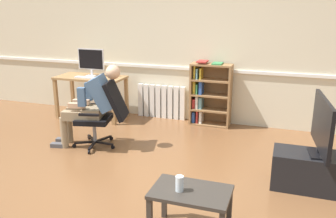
{
  "coord_description": "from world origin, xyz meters",
  "views": [
    {
      "loc": [
        1.57,
        -3.3,
        2.0
      ],
      "look_at": [
        0.15,
        0.85,
        0.7
      ],
      "focal_mm": 38.11,
      "sensor_mm": 36.0,
      "label": 1
    }
  ],
  "objects_px": {
    "office_chair": "(104,112)",
    "drinking_glass": "(180,184)",
    "computer_mouse": "(100,78)",
    "computer_desk": "(91,83)",
    "tv_screen": "(322,126)",
    "bookshelf": "(208,94)",
    "tv_stand": "(316,172)",
    "imac_monitor": "(91,60)",
    "coffee_table": "(191,198)",
    "person_seated": "(92,103)",
    "keyboard": "(85,77)",
    "radiator": "(161,102)"
  },
  "relations": [
    {
      "from": "imac_monitor",
      "to": "tv_stand",
      "type": "bearing_deg",
      "value": -23.23
    },
    {
      "from": "imac_monitor",
      "to": "computer_mouse",
      "type": "distance_m",
      "value": 0.43
    },
    {
      "from": "bookshelf",
      "to": "radiator",
      "type": "bearing_deg",
      "value": 173.52
    },
    {
      "from": "person_seated",
      "to": "office_chair",
      "type": "bearing_deg",
      "value": 90.0
    },
    {
      "from": "computer_desk",
      "to": "computer_mouse",
      "type": "bearing_deg",
      "value": -23.86
    },
    {
      "from": "bookshelf",
      "to": "radiator",
      "type": "xyz_separation_m",
      "value": [
        -0.87,
        0.1,
        -0.23
      ]
    },
    {
      "from": "computer_mouse",
      "to": "drinking_glass",
      "type": "height_order",
      "value": "computer_mouse"
    },
    {
      "from": "computer_mouse",
      "to": "bookshelf",
      "type": "distance_m",
      "value": 1.86
    },
    {
      "from": "computer_desk",
      "to": "radiator",
      "type": "height_order",
      "value": "computer_desk"
    },
    {
      "from": "computer_mouse",
      "to": "radiator",
      "type": "xyz_separation_m",
      "value": [
        0.93,
        0.51,
        -0.47
      ]
    },
    {
      "from": "bookshelf",
      "to": "tv_stand",
      "type": "height_order",
      "value": "bookshelf"
    },
    {
      "from": "imac_monitor",
      "to": "computer_mouse",
      "type": "height_order",
      "value": "imac_monitor"
    },
    {
      "from": "tv_stand",
      "to": "imac_monitor",
      "type": "bearing_deg",
      "value": 156.77
    },
    {
      "from": "tv_stand",
      "to": "office_chair",
      "type": "bearing_deg",
      "value": 172.82
    },
    {
      "from": "tv_screen",
      "to": "coffee_table",
      "type": "bearing_deg",
      "value": 132.6
    },
    {
      "from": "office_chair",
      "to": "tv_stand",
      "type": "relative_size",
      "value": 1.03
    },
    {
      "from": "computer_mouse",
      "to": "office_chair",
      "type": "relative_size",
      "value": 0.1
    },
    {
      "from": "tv_stand",
      "to": "tv_screen",
      "type": "bearing_deg",
      "value": 6.0
    },
    {
      "from": "tv_screen",
      "to": "computer_desk",
      "type": "bearing_deg",
      "value": 61.72
    },
    {
      "from": "computer_desk",
      "to": "coffee_table",
      "type": "distance_m",
      "value": 3.82
    },
    {
      "from": "imac_monitor",
      "to": "tv_screen",
      "type": "xyz_separation_m",
      "value": [
        3.73,
        -1.6,
        -0.29
      ]
    },
    {
      "from": "tv_stand",
      "to": "bookshelf",
      "type": "bearing_deg",
      "value": 132.18
    },
    {
      "from": "imac_monitor",
      "to": "coffee_table",
      "type": "bearing_deg",
      "value": -47.34
    },
    {
      "from": "computer_mouse",
      "to": "radiator",
      "type": "height_order",
      "value": "computer_mouse"
    },
    {
      "from": "office_chair",
      "to": "tv_screen",
      "type": "bearing_deg",
      "value": 69.56
    },
    {
      "from": "computer_mouse",
      "to": "tv_stand",
      "type": "distance_m",
      "value": 3.76
    },
    {
      "from": "imac_monitor",
      "to": "coffee_table",
      "type": "height_order",
      "value": "imac_monitor"
    },
    {
      "from": "person_seated",
      "to": "computer_desk",
      "type": "bearing_deg",
      "value": -162.14
    },
    {
      "from": "bookshelf",
      "to": "office_chair",
      "type": "xyz_separation_m",
      "value": [
        -1.18,
        -1.46,
        -0.0
      ]
    },
    {
      "from": "tv_stand",
      "to": "tv_screen",
      "type": "distance_m",
      "value": 0.54
    },
    {
      "from": "bookshelf",
      "to": "keyboard",
      "type": "bearing_deg",
      "value": -168.38
    },
    {
      "from": "coffee_table",
      "to": "computer_desk",
      "type": "bearing_deg",
      "value": 133.32
    },
    {
      "from": "office_chair",
      "to": "imac_monitor",
      "type": "bearing_deg",
      "value": -157.21
    },
    {
      "from": "keyboard",
      "to": "radiator",
      "type": "bearing_deg",
      "value": 23.4
    },
    {
      "from": "office_chair",
      "to": "tv_stand",
      "type": "height_order",
      "value": "office_chair"
    },
    {
      "from": "imac_monitor",
      "to": "keyboard",
      "type": "relative_size",
      "value": 1.37
    },
    {
      "from": "keyboard",
      "to": "computer_desk",
      "type": "bearing_deg",
      "value": 80.39
    },
    {
      "from": "computer_mouse",
      "to": "coffee_table",
      "type": "height_order",
      "value": "computer_mouse"
    },
    {
      "from": "tv_screen",
      "to": "imac_monitor",
      "type": "bearing_deg",
      "value": 60.77
    },
    {
      "from": "computer_mouse",
      "to": "tv_screen",
      "type": "relative_size",
      "value": 0.11
    },
    {
      "from": "person_seated",
      "to": "tv_screen",
      "type": "height_order",
      "value": "person_seated"
    },
    {
      "from": "computer_mouse",
      "to": "radiator",
      "type": "bearing_deg",
      "value": 28.75
    },
    {
      "from": "coffee_table",
      "to": "drinking_glass",
      "type": "distance_m",
      "value": 0.17
    },
    {
      "from": "radiator",
      "to": "office_chair",
      "type": "distance_m",
      "value": 1.6
    },
    {
      "from": "tv_screen",
      "to": "radiator",
      "type": "bearing_deg",
      "value": 46.76
    },
    {
      "from": "computer_desk",
      "to": "tv_screen",
      "type": "relative_size",
      "value": 1.3
    },
    {
      "from": "keyboard",
      "to": "tv_stand",
      "type": "bearing_deg",
      "value": -20.29
    },
    {
      "from": "office_chair",
      "to": "drinking_glass",
      "type": "xyz_separation_m",
      "value": [
        1.63,
        -1.64,
        -0.01
      ]
    },
    {
      "from": "coffee_table",
      "to": "radiator",
      "type": "bearing_deg",
      "value": 114.09
    },
    {
      "from": "computer_mouse",
      "to": "drinking_glass",
      "type": "distance_m",
      "value": 3.52
    }
  ]
}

